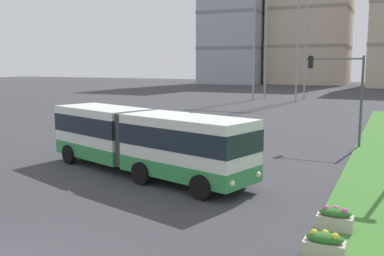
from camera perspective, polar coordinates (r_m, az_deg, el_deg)
articulated_bus at (r=21.05m, az=-6.26°, el=-1.55°), size 11.97×6.01×3.00m
car_maroon_sedan at (r=33.94m, az=-2.13°, el=0.71°), size 4.40×2.03×1.58m
flower_planter_1 at (r=12.76m, az=16.69°, el=-14.22°), size 1.10×0.56×0.74m
flower_planter_2 at (r=14.83m, az=17.94°, el=-11.04°), size 1.10×0.56×0.74m
traffic_light_far_right at (r=29.44m, az=18.84°, el=5.36°), size 3.56×0.28×5.73m
apartment_tower_westcentre at (r=120.70m, az=15.05°, el=14.32°), size 19.82×16.53×36.86m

